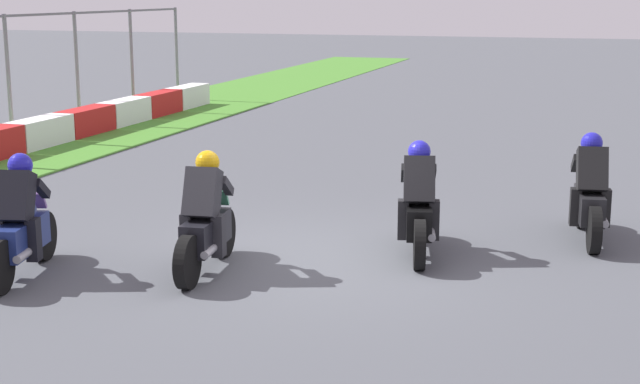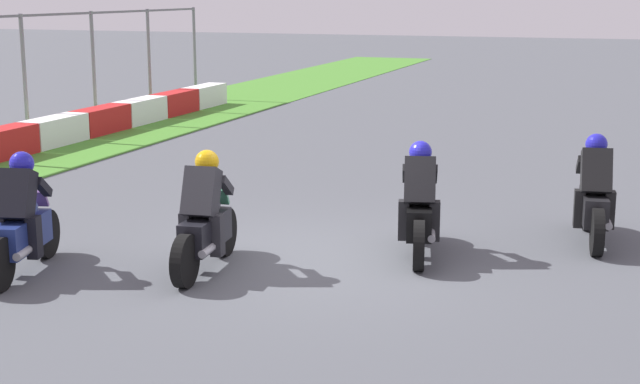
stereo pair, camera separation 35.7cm
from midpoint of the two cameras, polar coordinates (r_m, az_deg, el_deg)
The scene contains 5 objects.
ground_plane at distance 12.16m, azimuth 0.50°, elevation -4.14°, with size 120.00×120.00×0.00m, color #4F5259.
rider_lane_a at distance 13.42m, azimuth 17.16°, elevation -0.38°, with size 2.04×0.59×1.51m.
rider_lane_b at distance 12.29m, azimuth 6.93°, elevation -1.05°, with size 2.02×0.67×1.51m.
rider_lane_c at distance 11.59m, azimuth -6.17°, elevation -1.84°, with size 2.04×0.57×1.51m.
rider_lane_d at distance 11.92m, azimuth -16.98°, elevation -1.92°, with size 2.02×0.67×1.51m.
Camera 2 is at (-10.98, -3.95, 3.43)m, focal length 52.27 mm.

